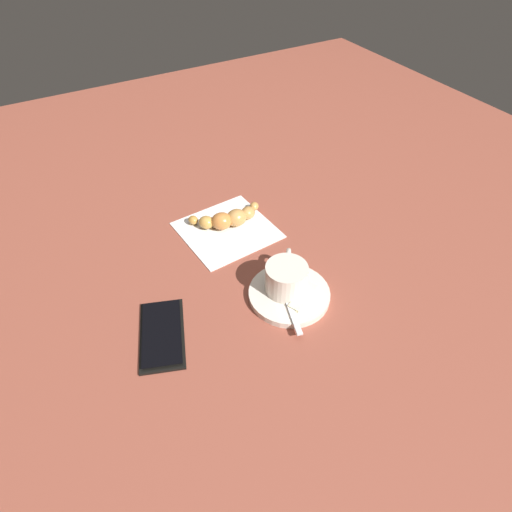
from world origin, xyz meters
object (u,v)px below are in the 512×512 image
cell_phone (162,334)px  napkin (228,229)px  espresso_cup (286,277)px  croissant (228,218)px  teaspoon (285,294)px  saucer (289,294)px  sugar_packet (303,297)px

cell_phone → napkin: bearing=130.9°
espresso_cup → croissant: 0.20m
cell_phone → espresso_cup: bearing=85.2°
espresso_cup → teaspoon: espresso_cup is taller
teaspoon → cell_phone: 0.20m
napkin → saucer: bearing=2.9°
saucer → cell_phone: size_ratio=0.92×
cell_phone → saucer: bearing=82.2°
sugar_packet → croissant: size_ratio=0.43×
teaspoon → sugar_packet: teaspoon is taller
espresso_cup → teaspoon: (0.01, -0.01, -0.02)m
espresso_cup → napkin: size_ratio=0.52×
saucer → sugar_packet: bearing=28.2°
sugar_packet → napkin: bearing=69.9°
napkin → cell_phone: cell_phone is taller
croissant → teaspoon: bearing=-1.8°
saucer → espresso_cup: size_ratio=1.54×
espresso_cup → sugar_packet: size_ratio=1.35×
saucer → sugar_packet: (0.02, 0.01, 0.01)m
saucer → cell_phone: (-0.03, -0.21, -0.00)m
espresso_cup → sugar_packet: bearing=19.5°
saucer → sugar_packet: size_ratio=2.07×
saucer → napkin: saucer is taller
espresso_cup → croissant: espresso_cup is taller
sugar_packet → croissant: croissant is taller
sugar_packet → napkin: size_ratio=0.39×
napkin → croissant: 0.02m
espresso_cup → napkin: 0.19m
teaspoon → cell_phone: (-0.03, -0.20, -0.01)m
teaspoon → napkin: bearing=-179.7°
espresso_cup → sugar_packet: (0.03, 0.01, -0.02)m
napkin → cell_phone: bearing=-49.1°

